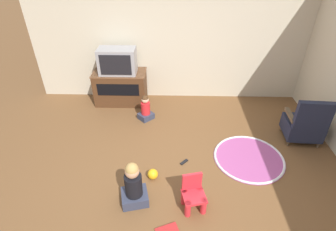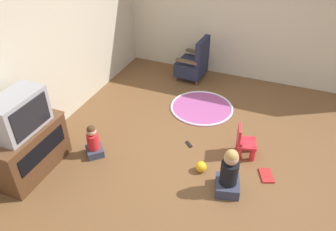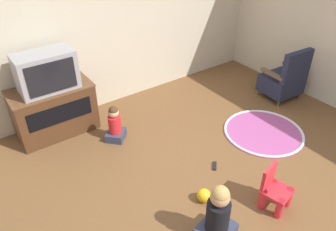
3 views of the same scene
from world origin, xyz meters
The scene contains 11 objects.
ground_plane centered at (0.00, 0.00, 0.00)m, with size 30.00×30.00×0.00m, color brown.
wall_back centered at (-0.12, 2.59, 1.35)m, with size 5.77×0.12×2.70m.
tv_cabinet centered at (-1.18, 2.23, 0.36)m, with size 1.09×0.56×0.70m.
television centered at (-1.18, 2.19, 0.96)m, with size 0.74×0.41×0.51m.
black_armchair centered at (2.20, 0.97, 0.34)m, with size 0.62×0.57×0.88m.
yellow_kid_chair centered at (0.23, -0.46, 0.20)m, with size 0.35×0.33×0.50m.
play_mat centered at (1.19, 0.48, 0.01)m, with size 1.14×1.14×0.04m.
child_watching_left centered at (-0.55, -0.41, 0.30)m, with size 0.41×0.38×0.68m.
child_watching_center centered at (-0.59, 1.59, 0.23)m, with size 0.35×0.35×0.52m.
toy_ball centered at (-0.34, 0.02, 0.08)m, with size 0.16×0.16×0.16m.
remote_control centered at (0.13, 0.35, 0.01)m, with size 0.14×0.14×0.02m.
Camera 3 is at (-2.13, -1.79, 2.81)m, focal length 35.00 mm.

